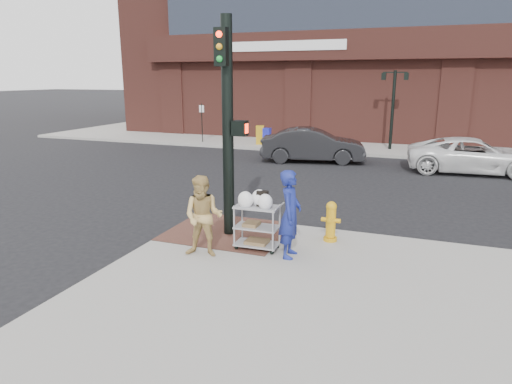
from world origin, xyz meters
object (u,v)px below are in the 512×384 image
at_px(traffic_signal_pole, 228,122).
at_px(pedestrian_tan, 203,216).
at_px(lamp_post, 393,101).
at_px(woman_blue, 290,214).
at_px(sedan_dark, 313,145).
at_px(fire_hydrant, 331,221).
at_px(utility_cart, 257,223).
at_px(minivan_white, 473,156).

bearing_deg(traffic_signal_pole, pedestrian_tan, -87.92).
relative_size(lamp_post, woman_blue, 2.16).
bearing_deg(lamp_post, sedan_dark, -125.90).
xyz_separation_m(lamp_post, traffic_signal_pole, (-2.48, -15.23, 0.21)).
xyz_separation_m(sedan_dark, fire_hydrant, (3.00, -10.55, -0.15)).
bearing_deg(utility_cart, traffic_signal_pole, 144.04).
xyz_separation_m(woman_blue, fire_hydrant, (0.61, 1.23, -0.45)).
xyz_separation_m(pedestrian_tan, fire_hydrant, (2.31, 1.83, -0.38)).
height_order(lamp_post, pedestrian_tan, lamp_post).
distance_m(traffic_signal_pole, fire_hydrant, 3.25).
bearing_deg(woman_blue, utility_cart, 75.53).
xyz_separation_m(lamp_post, sedan_dark, (-3.11, -4.30, -1.84)).
bearing_deg(minivan_white, fire_hydrant, 156.68).
bearing_deg(minivan_white, pedestrian_tan, 150.10).
bearing_deg(traffic_signal_pole, utility_cart, -35.96).
distance_m(minivan_white, fire_hydrant, 11.04).
bearing_deg(sedan_dark, traffic_signal_pole, 170.71).
bearing_deg(fire_hydrant, lamp_post, 89.58).
distance_m(pedestrian_tan, fire_hydrant, 2.97).
xyz_separation_m(pedestrian_tan, minivan_white, (6.04, 12.22, -0.30)).
height_order(pedestrian_tan, fire_hydrant, pedestrian_tan).
distance_m(lamp_post, woman_blue, 16.17).
bearing_deg(lamp_post, minivan_white, -50.91).
bearing_deg(sedan_dark, minivan_white, -103.89).
height_order(woman_blue, pedestrian_tan, woman_blue).
bearing_deg(pedestrian_tan, utility_cart, 29.01).
bearing_deg(pedestrian_tan, lamp_post, 71.38).
relative_size(lamp_post, traffic_signal_pole, 0.80).
bearing_deg(lamp_post, woman_blue, -92.57).
bearing_deg(pedestrian_tan, sedan_dark, 82.84).
height_order(lamp_post, utility_cart, lamp_post).
relative_size(lamp_post, fire_hydrant, 4.25).
relative_size(traffic_signal_pole, sedan_dark, 1.06).
distance_m(pedestrian_tan, utility_cart, 1.21).
relative_size(lamp_post, minivan_white, 0.78).
xyz_separation_m(sedan_dark, minivan_white, (6.73, -0.15, -0.06)).
bearing_deg(traffic_signal_pole, fire_hydrant, 9.12).
xyz_separation_m(traffic_signal_pole, minivan_white, (6.09, 10.78, -2.12)).
distance_m(sedan_dark, minivan_white, 6.73).
relative_size(traffic_signal_pole, pedestrian_tan, 2.90).
relative_size(lamp_post, pedestrian_tan, 2.32).
height_order(sedan_dark, minivan_white, sedan_dark).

